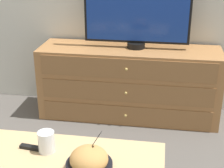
{
  "coord_description": "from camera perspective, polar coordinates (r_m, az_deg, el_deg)",
  "views": [
    {
      "loc": [
        0.25,
        -3.03,
        1.47
      ],
      "look_at": [
        -0.03,
        -1.27,
        0.73
      ],
      "focal_mm": 55.0,
      "sensor_mm": 36.0,
      "label": 1
    }
  ],
  "objects": [
    {
      "name": "takeout_bowl",
      "position": [
        1.67,
        -3.83,
        -12.71
      ],
      "size": [
        0.22,
        0.22,
        0.2
      ],
      "color": "black",
      "rests_on": "coffee_table"
    },
    {
      "name": "tv",
      "position": [
        2.87,
        4.21,
        12.58
      ],
      "size": [
        0.88,
        0.15,
        0.66
      ],
      "color": "black",
      "rests_on": "dresser"
    },
    {
      "name": "drink_cup",
      "position": [
        1.82,
        -10.83,
        -9.6
      ],
      "size": [
        0.09,
        0.09,
        0.11
      ],
      "color": "beige",
      "rests_on": "coffee_table"
    },
    {
      "name": "ground_plane",
      "position": [
        3.38,
        3.83,
        -3.14
      ],
      "size": [
        12.0,
        12.0,
        0.0
      ],
      "primitive_type": "plane",
      "color": "#56514C"
    },
    {
      "name": "remote_control",
      "position": [
        1.87,
        -12.8,
        -10.33
      ],
      "size": [
        0.16,
        0.05,
        0.02
      ],
      "color": "black",
      "rests_on": "coffee_table"
    },
    {
      "name": "dresser",
      "position": [
        3.02,
        2.82,
        0.2
      ],
      "size": [
        1.55,
        0.46,
        0.63
      ],
      "color": "#9E6B3D",
      "rests_on": "ground_plane"
    }
  ]
}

